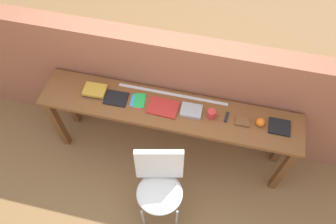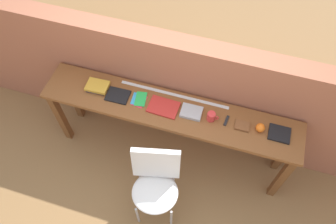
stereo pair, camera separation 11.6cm
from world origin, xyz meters
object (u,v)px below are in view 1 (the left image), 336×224
book_open_centre (163,107)px  multitool_folded (227,117)px  mug (212,114)px  sports_ball_small (261,122)px  leather_journal_brown (242,121)px  book_repair_rightmost (279,127)px  magazine_cycling (116,98)px  pamphlet_pile_colourful (138,101)px  book_stack_leftmost (95,90)px  chair_white_moulded (159,183)px

book_open_centre → multitool_folded: book_open_centre is taller
mug → sports_ball_small: bearing=1.9°
multitool_folded → leather_journal_brown: bearing=-6.0°
book_repair_rightmost → magazine_cycling: bearing=-178.9°
pamphlet_pile_colourful → sports_ball_small: size_ratio=2.32×
book_stack_leftmost → book_open_centre: book_stack_leftmost is taller
book_stack_leftmost → mug: bearing=-1.4°
pamphlet_pile_colourful → book_repair_rightmost: book_repair_rightmost is taller
book_stack_leftmost → book_repair_rightmost: 1.76m
mug → multitool_folded: size_ratio=1.00×
chair_white_moulded → magazine_cycling: size_ratio=4.09×
chair_white_moulded → pamphlet_pile_colourful: size_ratio=4.68×
chair_white_moulded → book_repair_rightmost: (0.97, 0.63, 0.36)m
pamphlet_pile_colourful → leather_journal_brown: leather_journal_brown is taller
multitool_folded → leather_journal_brown: (0.15, -0.02, 0.00)m
mug → sports_ball_small: mug is taller
magazine_cycling → mug: size_ratio=1.98×
leather_journal_brown → sports_ball_small: sports_ball_small is taller
pamphlet_pile_colourful → multitool_folded: (0.84, 0.01, 0.00)m
pamphlet_pile_colourful → leather_journal_brown: size_ratio=1.47×
magazine_cycling → pamphlet_pile_colourful: 0.21m
leather_journal_brown → pamphlet_pile_colourful: bearing=178.9°
magazine_cycling → book_open_centre: book_open_centre is taller
leather_journal_brown → book_open_centre: bearing=-179.8°
leather_journal_brown → book_repair_rightmost: 0.33m
magazine_cycling → sports_ball_small: 1.36m
book_stack_leftmost → sports_ball_small: 1.59m
book_stack_leftmost → book_open_centre: bearing=-2.7°
mug → pamphlet_pile_colourful: bearing=179.0°
pamphlet_pile_colourful → mug: bearing=-1.0°
mug → book_repair_rightmost: size_ratio=0.57×
book_open_centre → sports_ball_small: (0.90, 0.02, 0.03)m
pamphlet_pile_colourful → multitool_folded: bearing=0.6°
book_open_centre → pamphlet_pile_colourful: bearing=178.0°
book_repair_rightmost → multitool_folded: bearing=-179.7°
mug → magazine_cycling: bearing=-179.7°
chair_white_moulded → book_open_centre: bearing=99.9°
magazine_cycling → book_repair_rightmost: (1.54, 0.03, 0.00)m
magazine_cycling → pamphlet_pile_colourful: (0.21, 0.02, -0.00)m
book_stack_leftmost → multitool_folded: book_stack_leftmost is taller
book_open_centre → multitool_folded: (0.60, 0.03, -0.00)m
book_open_centre → book_repair_rightmost: size_ratio=1.47×
mug → multitool_folded: (0.14, 0.02, -0.04)m
chair_white_moulded → mug: size_ratio=8.10×
book_stack_leftmost → book_repair_rightmost: book_stack_leftmost is taller
mug → multitool_folded: 0.15m
book_repair_rightmost → leather_journal_brown: bearing=-176.9°
magazine_cycling → book_stack_leftmost: bearing=170.4°
sports_ball_small → mug: bearing=-178.1°
book_open_centre → multitool_folded: size_ratio=2.57×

